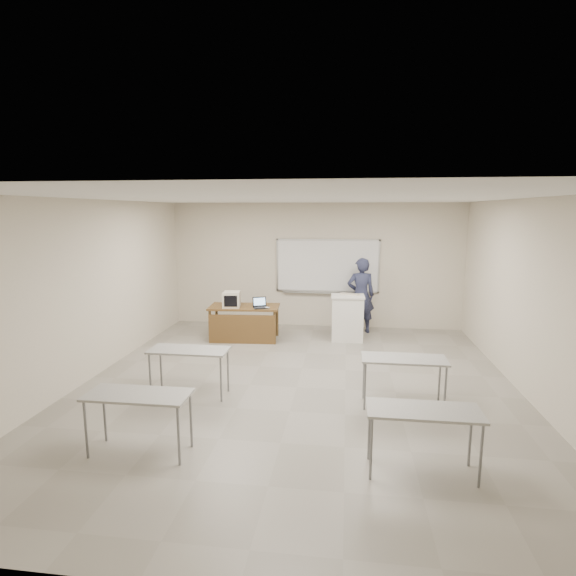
# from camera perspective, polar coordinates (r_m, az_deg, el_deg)

# --- Properties ---
(floor) EXTENTS (7.00, 8.00, 0.01)m
(floor) POSITION_cam_1_polar(r_m,az_deg,el_deg) (7.41, 1.11, -12.52)
(floor) COLOR gray
(floor) RESTS_ON ground
(whiteboard) EXTENTS (2.48, 0.10, 1.31)m
(whiteboard) POSITION_cam_1_polar(r_m,az_deg,el_deg) (10.87, 5.03, 2.73)
(whiteboard) COLOR white
(whiteboard) RESTS_ON floor
(student_desks) EXTENTS (4.40, 2.20, 0.73)m
(student_desks) POSITION_cam_1_polar(r_m,az_deg,el_deg) (5.92, -0.34, -11.39)
(student_desks) COLOR #AEADA8
(student_desks) RESTS_ON floor
(instructor_desk) EXTENTS (1.51, 0.76, 0.75)m
(instructor_desk) POSITION_cam_1_polar(r_m,az_deg,el_deg) (9.82, -5.70, -3.53)
(instructor_desk) COLOR brown
(instructor_desk) RESTS_ON floor
(podium) EXTENTS (0.71, 0.52, 1.00)m
(podium) POSITION_cam_1_polar(r_m,az_deg,el_deg) (9.91, 7.55, -3.76)
(podium) COLOR white
(podium) RESTS_ON floor
(crt_monitor) EXTENTS (0.37, 0.41, 0.35)m
(crt_monitor) POSITION_cam_1_polar(r_m,az_deg,el_deg) (9.79, -7.18, -1.44)
(crt_monitor) COLOR beige
(crt_monitor) RESTS_ON instructor_desk
(laptop) EXTENTS (0.30, 0.27, 0.22)m
(laptop) POSITION_cam_1_polar(r_m,az_deg,el_deg) (9.67, -3.44, -2.19)
(laptop) COLOR black
(laptop) RESTS_ON instructor_desk
(mouse) EXTENTS (0.12, 0.09, 0.04)m
(mouse) POSITION_cam_1_polar(r_m,az_deg,el_deg) (9.58, -2.64, -2.50)
(mouse) COLOR #A1A3AA
(mouse) RESTS_ON instructor_desk
(keyboard) EXTENTS (0.45, 0.27, 0.02)m
(keyboard) POSITION_cam_1_polar(r_m,az_deg,el_deg) (9.89, 7.87, -0.79)
(keyboard) COLOR beige
(keyboard) RESTS_ON podium
(presenter) EXTENTS (0.69, 0.50, 1.75)m
(presenter) POSITION_cam_1_polar(r_m,az_deg,el_deg) (10.52, 9.23, -0.93)
(presenter) COLOR black
(presenter) RESTS_ON floor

